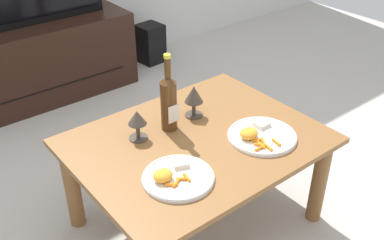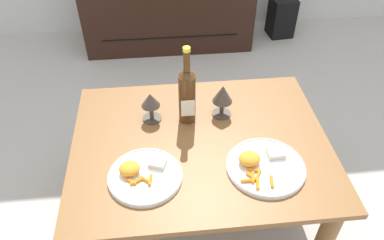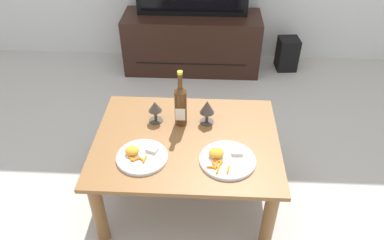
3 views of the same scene
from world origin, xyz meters
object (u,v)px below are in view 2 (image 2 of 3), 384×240
at_px(floor_speaker, 281,17).
at_px(dinner_plate_left, 144,175).
at_px(dining_table, 200,155).
at_px(goblet_right, 223,96).
at_px(goblet_left, 151,102).
at_px(tv_stand, 168,11).
at_px(dinner_plate_right, 264,165).
at_px(wine_bottle, 187,94).

height_order(floor_speaker, dinner_plate_left, dinner_plate_left).
relative_size(dining_table, goblet_right, 6.81).
height_order(dining_table, goblet_left, goblet_left).
distance_m(dining_table, goblet_right, 0.27).
relative_size(dining_table, tv_stand, 0.83).
bearing_deg(goblet_left, dining_table, -39.40).
height_order(goblet_right, dinner_plate_left, goblet_right).
relative_size(floor_speaker, dinner_plate_right, 1.06).
height_order(tv_stand, dinner_plate_left, tv_stand).
bearing_deg(tv_stand, dinner_plate_right, -81.48).
height_order(dining_table, wine_bottle, wine_bottle).
distance_m(floor_speaker, goblet_left, 1.87).
bearing_deg(wine_bottle, goblet_left, 173.76).
height_order(wine_bottle, dinner_plate_left, wine_bottle).
distance_m(floor_speaker, dinner_plate_left, 2.13).
height_order(tv_stand, goblet_left, goblet_left).
distance_m(tv_stand, dinner_plate_right, 1.81).
distance_m(tv_stand, floor_speaker, 0.91).
bearing_deg(goblet_left, wine_bottle, -6.24).
bearing_deg(dinner_plate_right, dinner_plate_left, 179.92).
relative_size(goblet_right, dinner_plate_left, 0.56).
distance_m(dining_table, dinner_plate_right, 0.29).
height_order(tv_stand, wine_bottle, wine_bottle).
height_order(wine_bottle, goblet_left, wine_bottle).
bearing_deg(tv_stand, goblet_left, -95.51).
relative_size(tv_stand, goblet_left, 9.26).
xyz_separation_m(floor_speaker, wine_bottle, (-0.90, -1.51, 0.45)).
bearing_deg(goblet_right, goblet_left, -180.00).
xyz_separation_m(floor_speaker, goblet_left, (-1.05, -1.49, 0.40)).
height_order(floor_speaker, goblet_left, goblet_left).
bearing_deg(tv_stand, dinner_plate_left, -95.71).
bearing_deg(floor_speaker, goblet_right, -122.04).
bearing_deg(floor_speaker, dinner_plate_right, -114.91).
relative_size(dinner_plate_left, dinner_plate_right, 0.92).
relative_size(tv_stand, goblet_right, 8.25).
relative_size(dining_table, goblet_left, 7.64).
bearing_deg(dining_table, goblet_right, 55.20).
bearing_deg(dinner_plate_left, dining_table, 35.22).
bearing_deg(wine_bottle, floor_speaker, 59.22).
relative_size(floor_speaker, wine_bottle, 0.89).
relative_size(floor_speaker, dinner_plate_left, 1.15).
xyz_separation_m(wine_bottle, dinner_plate_right, (0.26, -0.30, -0.12)).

